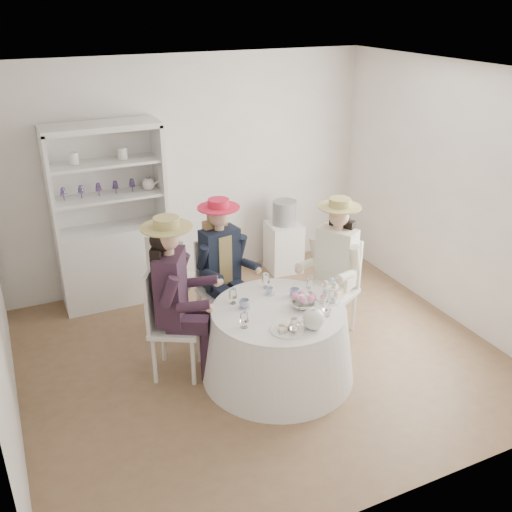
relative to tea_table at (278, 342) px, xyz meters
name	(u,v)px	position (x,y,z in m)	size (l,w,h in m)	color
ground	(260,355)	(-0.02, 0.34, -0.35)	(4.50, 4.50, 0.00)	brown
ceiling	(261,74)	(-0.02, 0.34, 2.35)	(4.50, 4.50, 0.00)	white
wall_back	(189,172)	(-0.02, 2.34, 1.00)	(4.50, 4.50, 0.00)	silver
wall_front	(400,342)	(-0.02, -1.66, 1.00)	(4.50, 4.50, 0.00)	silver
wall_right	(454,196)	(2.23, 0.34, 1.00)	(4.50, 4.50, 0.00)	silver
tea_table	(278,342)	(0.00, 0.00, 0.00)	(1.42, 1.42, 0.70)	white
hutch	(113,241)	(-1.04, 2.11, 0.39)	(1.33, 0.73, 2.07)	silver
side_table	(284,247)	(1.08, 1.99, -0.03)	(0.41, 0.41, 0.64)	silver
hatbox	(284,213)	(1.08, 1.99, 0.44)	(0.30, 0.30, 0.30)	black
guest_left	(174,290)	(-0.84, 0.42, 0.54)	(0.67, 0.61, 1.57)	silver
guest_mid	(221,260)	(-0.19, 0.92, 0.49)	(0.55, 0.58, 1.48)	silver
guest_right	(335,261)	(0.84, 0.41, 0.49)	(0.64, 0.59, 1.49)	silver
spare_chair	(172,277)	(-0.61, 1.28, 0.22)	(0.61, 0.61, 1.05)	silver
teacup_a	(244,304)	(-0.27, 0.15, 0.39)	(0.09, 0.09, 0.07)	white
teacup_b	(270,291)	(0.05, 0.29, 0.38)	(0.07, 0.07, 0.06)	white
teacup_c	(294,293)	(0.24, 0.15, 0.39)	(0.09, 0.09, 0.07)	white
flower_bowl	(303,305)	(0.22, -0.07, 0.38)	(0.24, 0.24, 0.06)	white
flower_arrangement	(304,299)	(0.23, -0.06, 0.44)	(0.18, 0.17, 0.07)	pink
table_teapot	(314,319)	(0.13, -0.40, 0.44)	(0.27, 0.19, 0.20)	white
sandwich_plate	(287,329)	(-0.10, -0.35, 0.37)	(0.29, 0.29, 0.06)	white
cupcake_stand	(330,293)	(0.50, -0.05, 0.43)	(0.22, 0.22, 0.20)	white
stemware_set	(279,302)	(0.00, 0.00, 0.43)	(0.89, 0.93, 0.15)	white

